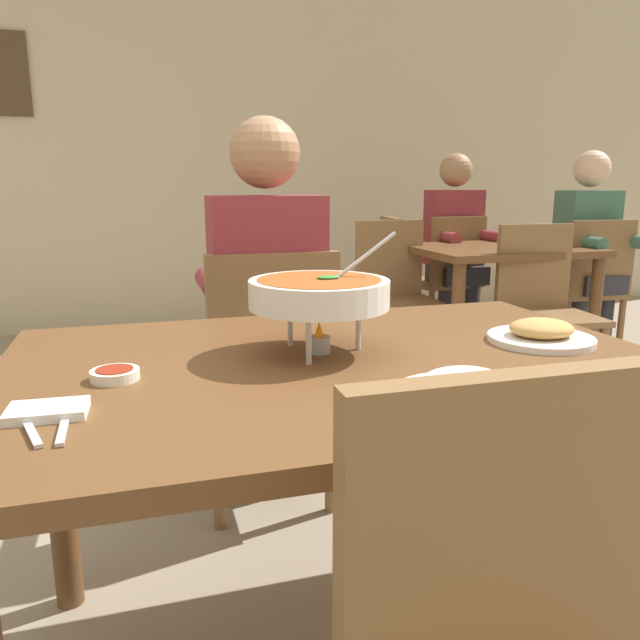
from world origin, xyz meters
name	(u,v)px	position (x,y,z in m)	size (l,w,h in m)	color
cafe_rear_partition	(184,132)	(0.00, 3.80, 1.50)	(10.00, 0.10, 3.00)	beige
dining_table_main	(340,403)	(0.00, 0.00, 0.65)	(1.37, 0.94, 0.75)	brown
chair_diner_main	(268,366)	(0.00, 0.75, 0.51)	(0.44, 0.44, 0.90)	brown
diner_main	(265,295)	(0.00, 0.79, 0.75)	(0.40, 0.45, 1.31)	#2D2D38
curry_bowl	(319,294)	(-0.03, 0.05, 0.88)	(0.33, 0.30, 0.26)	silver
rice_plate	(465,390)	(0.12, -0.31, 0.77)	(0.24, 0.24, 0.06)	white
appetizer_plate	(541,334)	(0.49, -0.01, 0.77)	(0.24, 0.24, 0.06)	white
sauce_dish	(115,374)	(-0.45, -0.02, 0.76)	(0.09, 0.09, 0.02)	white
napkin_folded	(47,411)	(-0.55, -0.18, 0.75)	(0.12, 0.08, 0.02)	white
fork_utensil	(29,427)	(-0.57, -0.23, 0.75)	(0.01, 0.17, 0.01)	silver
spoon_utensil	(65,423)	(-0.52, -0.23, 0.75)	(0.01, 0.17, 0.01)	silver
dining_table_far	(496,269)	(1.65, 1.99, 0.61)	(1.00, 0.80, 0.75)	brown
chair_bg_left	(448,274)	(1.63, 2.55, 0.51)	(0.50, 0.50, 0.90)	brown
chair_bg_middle	(588,283)	(2.27, 1.94, 0.51)	(0.48, 0.48, 0.90)	brown
chair_bg_right	(542,300)	(1.64, 1.53, 0.51)	(0.48, 0.48, 0.90)	brown
chair_bg_corner	(374,277)	(1.08, 2.53, 0.51)	(0.50, 0.50, 0.90)	brown
chair_bg_window	(395,288)	(1.04, 2.09, 0.51)	(0.45, 0.45, 0.90)	brown
patron_bg_left	(456,239)	(1.68, 2.55, 0.75)	(0.40, 0.45, 1.31)	#2D2D38
patron_bg_middle	(589,244)	(2.30, 2.00, 0.75)	(0.40, 0.45, 1.31)	#2D2D38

